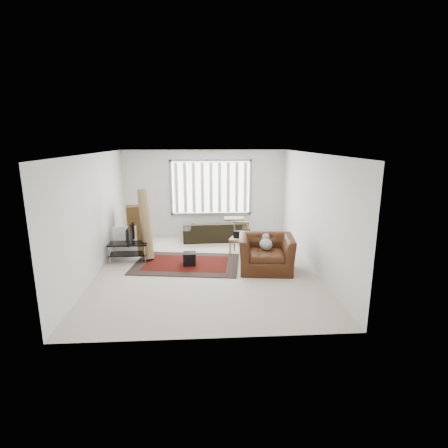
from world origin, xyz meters
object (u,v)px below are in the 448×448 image
(tv_stand, at_px, (128,248))
(side_chair, at_px, (239,237))
(armchair, at_px, (266,251))
(moving_boxes, at_px, (136,229))
(sofa, at_px, (216,228))

(tv_stand, xyz_separation_m, side_chair, (2.85, 0.42, 0.12))
(side_chair, bearing_deg, armchair, -46.27)
(tv_stand, distance_m, side_chair, 2.88)
(side_chair, bearing_deg, moving_boxes, -170.18)
(side_chair, bearing_deg, sofa, 134.67)
(side_chair, xyz_separation_m, armchair, (0.49, -1.22, 0.00))
(moving_boxes, xyz_separation_m, side_chair, (2.84, -0.60, -0.10))
(sofa, relative_size, armchair, 1.44)
(sofa, xyz_separation_m, side_chair, (0.58, -1.36, 0.09))
(side_chair, relative_size, armchair, 0.62)
(moving_boxes, distance_m, side_chair, 2.90)
(armchair, bearing_deg, side_chair, 118.75)
(moving_boxes, relative_size, sofa, 0.62)
(moving_boxes, xyz_separation_m, armchair, (3.33, -1.82, -0.10))
(tv_stand, relative_size, moving_boxes, 0.78)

